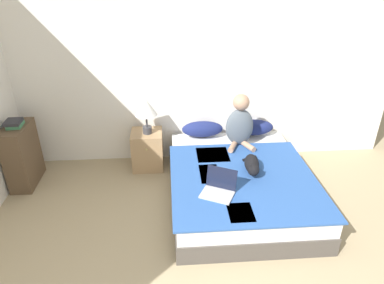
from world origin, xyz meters
TOP-DOWN VIEW (x-y plane):
  - wall_back at (0.00, 3.50)m, footprint 5.64×0.05m
  - bed at (0.50, 2.40)m, footprint 1.62×2.04m
  - pillow_near at (0.15, 3.28)m, footprint 0.56×0.24m
  - pillow_far at (0.85, 3.28)m, footprint 0.56×0.24m
  - person_sitting at (0.60, 3.01)m, footprint 0.36×0.36m
  - cat_tabby at (0.62, 2.34)m, footprint 0.23×0.53m
  - laptop_open at (0.18, 1.95)m, footprint 0.42×0.40m
  - nightstand at (-0.61, 3.22)m, footprint 0.42×0.42m
  - table_lamp at (-0.60, 3.20)m, footprint 0.29×0.29m
  - bookshelf at (-2.16, 2.94)m, footprint 0.26×0.58m
  - book_stack_top at (-2.16, 2.94)m, footprint 0.19×0.23m

SIDE VIEW (x-z plane):
  - bed at x=0.50m, z-range 0.00..0.41m
  - nightstand at x=-0.61m, z-range 0.00..0.53m
  - bookshelf at x=-2.16m, z-range 0.00..0.80m
  - laptop_open at x=0.18m, z-range 0.34..0.59m
  - cat_tabby at x=0.62m, z-range 0.41..0.60m
  - pillow_near at x=0.15m, z-range 0.41..0.63m
  - pillow_far at x=0.85m, z-range 0.41..0.63m
  - person_sitting at x=0.60m, z-range 0.37..1.06m
  - book_stack_top at x=-2.16m, z-range 0.80..0.88m
  - table_lamp at x=-0.60m, z-range 0.64..1.13m
  - wall_back at x=0.00m, z-range 0.00..2.55m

